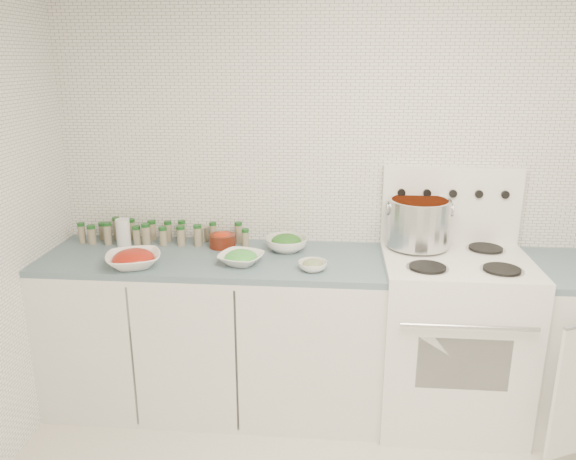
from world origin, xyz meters
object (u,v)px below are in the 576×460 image
Objects in this scene: bowl_tomato at (133,259)px; bowl_snowpea at (241,258)px; stock_pot at (418,221)px; stove at (450,333)px.

bowl_tomato is 1.26× the size of bowl_snowpea.
bowl_snowpea is (-0.94, -0.25, -0.15)m from stock_pot.
stove is at bearing 6.16° from bowl_tomato.
bowl_tomato is at bearing -171.06° from bowl_snowpea.
stock_pot is 1.27× the size of bowl_snowpea.
bowl_tomato is at bearing -167.25° from stock_pot.
stock_pot is 1.01× the size of bowl_tomato.
stock_pot is 1.53m from bowl_tomato.
stock_pot is 0.98m from bowl_snowpea.
bowl_tomato is 0.55m from bowl_snowpea.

